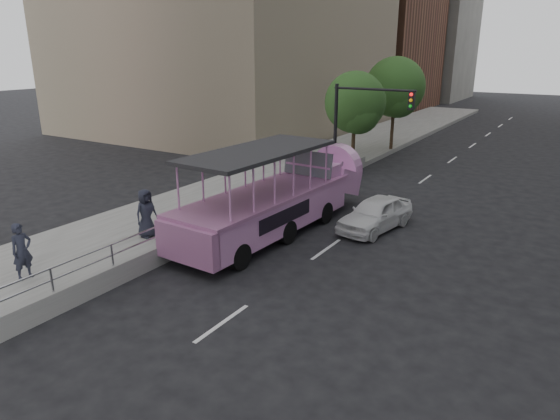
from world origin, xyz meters
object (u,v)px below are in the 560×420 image
object	(u,v)px
pedestrian_far	(146,213)
street_tree_far	(396,89)
parking_sign	(308,163)
pedestrian_near	(22,251)
traffic_signal	(357,119)
duck_boat	(280,198)
car	(375,214)
street_tree_near	(356,105)

from	to	relation	value
pedestrian_far	street_tree_far	world-z (taller)	street_tree_far
parking_sign	pedestrian_near	bearing A→B (deg)	-102.59
pedestrian_far	traffic_signal	xyz separation A→B (m)	(3.10, 11.51, 2.30)
duck_boat	traffic_signal	world-z (taller)	traffic_signal
pedestrian_far	pedestrian_near	bearing A→B (deg)	-178.74
car	traffic_signal	distance (m)	7.12
pedestrian_near	street_tree_far	world-z (taller)	street_tree_far
car	street_tree_far	xyz separation A→B (m)	(-4.77, 15.02, 3.65)
car	street_tree_near	size ratio (longest dim) A/B	0.67
duck_boat	pedestrian_near	world-z (taller)	duck_boat
pedestrian_near	street_tree_near	xyz separation A→B (m)	(1.99, 19.39, 2.65)
pedestrian_near	street_tree_far	size ratio (longest dim) A/B	0.27
pedestrian_near	parking_sign	distance (m)	12.76
car	pedestrian_far	xyz separation A→B (m)	(-6.48, -5.93, 0.54)
car	pedestrian_near	bearing A→B (deg)	-114.31
car	street_tree_near	bearing A→B (deg)	128.46
pedestrian_far	traffic_signal	size ratio (longest dim) A/B	0.34
car	street_tree_far	size ratio (longest dim) A/B	0.60
pedestrian_far	street_tree_far	xyz separation A→B (m)	(1.70, 20.94, 3.11)
pedestrian_near	pedestrian_far	xyz separation A→B (m)	(0.49, 4.45, 0.03)
pedestrian_far	parking_sign	bearing A→B (deg)	-8.39
car	pedestrian_far	size ratio (longest dim) A/B	2.15
parking_sign	street_tree_far	size ratio (longest dim) A/B	0.46
duck_boat	pedestrian_near	size ratio (longest dim) A/B	5.99
duck_boat	pedestrian_far	size ratio (longest dim) A/B	5.80
pedestrian_far	street_tree_far	distance (m)	21.24
car	traffic_signal	size ratio (longest dim) A/B	0.74
street_tree_far	street_tree_near	bearing A→B (deg)	-91.91
car	street_tree_near	distance (m)	10.77
pedestrian_far	street_tree_near	world-z (taller)	street_tree_near
parking_sign	traffic_signal	world-z (taller)	traffic_signal
parking_sign	street_tree_near	size ratio (longest dim) A/B	0.51
parking_sign	traffic_signal	xyz separation A→B (m)	(0.81, 3.53, 1.67)
duck_boat	pedestrian_far	world-z (taller)	duck_boat
parking_sign	street_tree_near	world-z (taller)	street_tree_near
pedestrian_near	pedestrian_far	bearing A→B (deg)	-5.69
car	street_tree_far	bearing A→B (deg)	117.21
pedestrian_near	traffic_signal	world-z (taller)	traffic_signal
pedestrian_near	street_tree_near	bearing A→B (deg)	-5.25
pedestrian_far	street_tree_near	size ratio (longest dim) A/B	0.31
duck_boat	street_tree_far	bearing A→B (deg)	95.21
parking_sign	car	bearing A→B (deg)	-26.20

